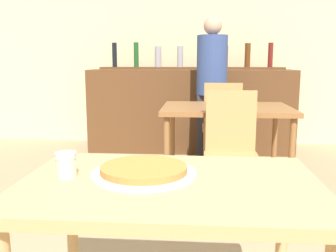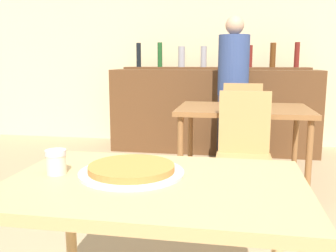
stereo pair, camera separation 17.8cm
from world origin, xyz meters
name	(u,v)px [view 2 (the right image)]	position (x,y,z in m)	size (l,w,h in m)	color
wall_back	(217,43)	(0.00, 4.07, 1.40)	(8.00, 0.05, 2.80)	beige
dining_table_near	(155,205)	(0.00, 0.00, 0.66)	(1.06, 0.72, 0.75)	tan
dining_table_far	(243,117)	(0.35, 2.05, 0.68)	(1.13, 0.80, 0.77)	brown
bar_counter	(213,111)	(0.00, 3.56, 0.53)	(2.60, 0.56, 1.05)	brown
bar_back_shelf	(215,63)	(0.00, 3.70, 1.13)	(2.39, 0.24, 0.35)	brown
chair_far_side_front	(244,147)	(0.35, 1.48, 0.54)	(0.40, 0.40, 0.95)	tan
chair_far_side_back	(242,122)	(0.35, 2.62, 0.54)	(0.40, 0.40, 0.95)	tan
pizza_tray	(132,170)	(-0.10, 0.06, 0.76)	(0.40, 0.40, 0.04)	silver
cheese_shaker	(56,162)	(-0.38, 0.01, 0.80)	(0.08, 0.08, 0.09)	beige
person_standing	(233,86)	(0.25, 2.98, 0.89)	(0.34, 0.34, 1.64)	#2D2D38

